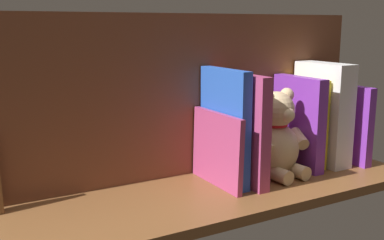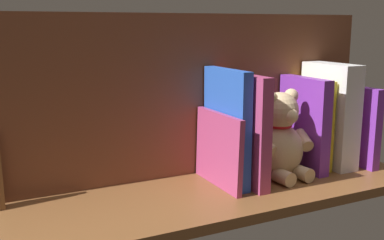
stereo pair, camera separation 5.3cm
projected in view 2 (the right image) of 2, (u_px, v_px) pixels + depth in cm
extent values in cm
cube|color=brown|center=(192.00, 198.00, 100.74)|extent=(111.13, 30.78, 2.20)
cube|color=brown|center=(167.00, 98.00, 108.14)|extent=(111.13, 1.50, 38.50)
cube|color=purple|center=(351.00, 124.00, 121.82)|extent=(2.42, 18.42, 20.45)
cube|color=red|center=(337.00, 126.00, 123.03)|extent=(1.94, 13.51, 19.10)
cube|color=white|center=(329.00, 115.00, 119.10)|extent=(5.90, 16.37, 26.35)
cube|color=yellow|center=(311.00, 123.00, 118.44)|extent=(2.45, 14.15, 22.53)
cube|color=purple|center=(304.00, 124.00, 115.84)|extent=(3.02, 16.50, 23.26)
ellipsoid|color=#D1B284|center=(279.00, 150.00, 110.94)|extent=(12.91, 11.73, 12.79)
sphere|color=#D1B284|center=(280.00, 111.00, 108.97)|extent=(8.80, 8.80, 8.80)
sphere|color=#D1B284|center=(291.00, 96.00, 109.95)|extent=(3.40, 3.40, 3.40)
sphere|color=#D1B284|center=(270.00, 98.00, 106.66)|extent=(3.40, 3.40, 3.40)
sphere|color=beige|center=(291.00, 116.00, 105.96)|extent=(3.40, 3.40, 3.40)
cylinder|color=#D1B284|center=(303.00, 140.00, 112.16)|extent=(4.60, 6.87, 4.73)
cylinder|color=#D1B284|center=(263.00, 146.00, 106.11)|extent=(5.31, 6.96, 4.73)
cylinder|color=#D1B284|center=(303.00, 173.00, 108.74)|extent=(3.74, 5.03, 3.40)
cylinder|color=#D1B284|center=(284.00, 177.00, 105.87)|extent=(3.74, 5.03, 3.40)
torus|color=red|center=(279.00, 125.00, 109.68)|extent=(6.25, 6.25, 1.00)
cube|color=#B23F72|center=(242.00, 129.00, 105.84)|extent=(2.81, 19.70, 25.19)
cube|color=blue|center=(227.00, 127.00, 105.37)|extent=(2.46, 17.23, 26.30)
cube|color=#B23F72|center=(219.00, 149.00, 104.46)|extent=(1.75, 19.00, 16.71)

